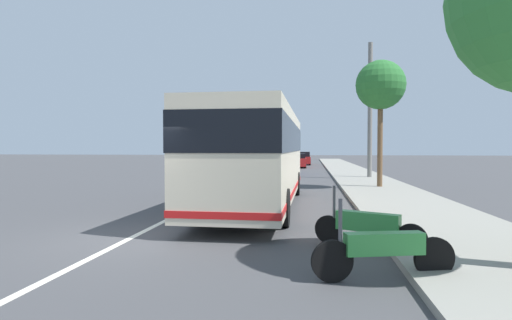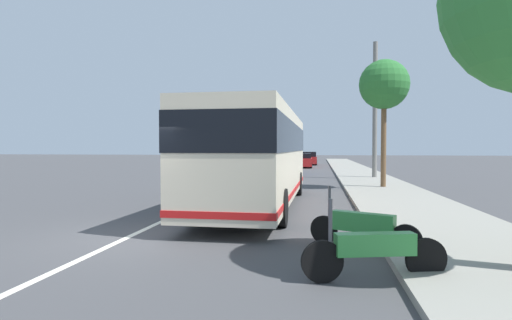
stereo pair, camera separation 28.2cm
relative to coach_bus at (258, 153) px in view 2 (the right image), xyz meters
The scene contains 12 objects.
ground_plane 6.06m from the coach_bus, 157.41° to the left, with size 220.00×220.00×0.00m, color #424244.
sidewalk_curb 7.17m from the coach_bus, 47.59° to the right, with size 110.00×3.60×0.14m, color gray.
lane_divider_line 5.50m from the coach_bus, 25.33° to the left, with size 110.00×0.16×0.01m, color silver.
coach_bus is the anchor object (origin of this frame).
motorcycle_by_tree 8.31m from the coach_bus, 158.96° to the right, with size 0.63×2.24×1.28m.
motorcycle_nearest_curb 6.54m from the coach_bus, 152.39° to the right, with size 1.10×2.10×1.25m.
car_oncoming 18.18m from the coach_bus, ahead, with size 4.64×1.99×1.46m.
car_ahead_same_lane 28.74m from the coach_bus, ahead, with size 4.52×2.06×1.48m.
car_behind_bus 30.03m from the coach_bus, ahead, with size 4.25×2.09×1.45m.
car_far_distant 35.90m from the coach_bus, ahead, with size 4.47×2.03×1.59m.
roadside_tree_mid_block 9.08m from the coach_bus, 37.98° to the right, with size 2.42×2.42×6.38m.
utility_pole 14.94m from the coach_bus, 22.78° to the right, with size 0.30×0.30×8.98m, color slate.
Camera 2 is at (-8.68, -4.32, 2.04)m, focal length 28.47 mm.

